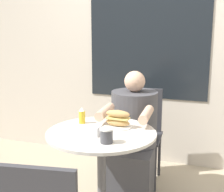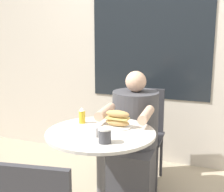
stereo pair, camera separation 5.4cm
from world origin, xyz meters
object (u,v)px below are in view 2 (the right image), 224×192
object	(u,v)px
sandwich_on_plate	(117,120)
drink_cup	(105,135)
condiment_bottle	(82,115)
diner_chair	(144,126)
seated_diner	(134,145)
cafe_table	(101,159)

from	to	relation	value
sandwich_on_plate	drink_cup	distance (m)	0.32
sandwich_on_plate	condiment_bottle	size ratio (longest dim) A/B	1.69
diner_chair	drink_cup	world-z (taller)	diner_chair
seated_diner	sandwich_on_plate	distance (m)	0.55
cafe_table	drink_cup	distance (m)	0.32
drink_cup	cafe_table	bearing A→B (deg)	119.95
sandwich_on_plate	drink_cup	size ratio (longest dim) A/B	2.18
drink_cup	condiment_bottle	bearing A→B (deg)	134.32
diner_chair	drink_cup	size ratio (longest dim) A/B	9.59
diner_chair	cafe_table	bearing A→B (deg)	82.40
diner_chair	condiment_bottle	xyz separation A→B (m)	(-0.25, -0.79, 0.29)
diner_chair	sandwich_on_plate	world-z (taller)	sandwich_on_plate
cafe_table	sandwich_on_plate	xyz separation A→B (m)	(0.07, 0.13, 0.25)
cafe_table	condiment_bottle	distance (m)	0.35
diner_chair	sandwich_on_plate	bearing A→B (deg)	87.10
seated_diner	condiment_bottle	size ratio (longest dim) A/B	9.25
sandwich_on_plate	drink_cup	bearing A→B (deg)	-84.06
sandwich_on_plate	diner_chair	bearing A→B (deg)	91.46
seated_diner	drink_cup	size ratio (longest dim) A/B	11.97
cafe_table	drink_cup	xyz separation A→B (m)	(0.10, -0.18, 0.25)
seated_diner	drink_cup	world-z (taller)	seated_diner
drink_cup	condiment_bottle	size ratio (longest dim) A/B	0.77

